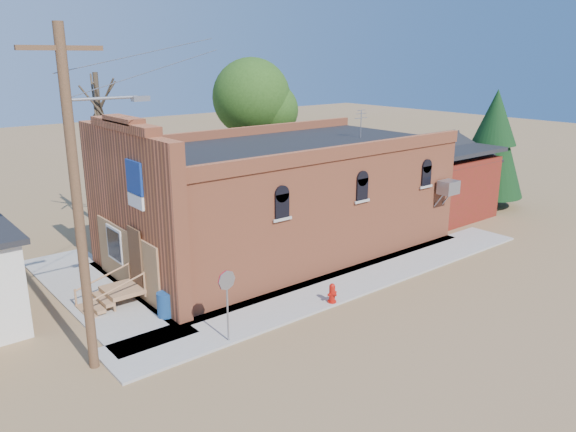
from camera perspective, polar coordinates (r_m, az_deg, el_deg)
ground at (r=19.80m, az=5.29°, el=-8.63°), size 120.00×120.00×0.00m
sidewalk_south at (r=21.34m, az=6.50°, el=-6.67°), size 19.00×2.20×0.08m
sidewalk_west at (r=21.45m, az=-18.84°, el=-7.35°), size 2.60×10.00×0.08m
brick_bar at (r=23.95m, az=-0.92°, el=1.78°), size 16.40×7.97×6.30m
red_shed at (r=30.89m, az=13.64°, el=4.44°), size 5.40×6.40×4.30m
utility_pole at (r=15.09m, az=-20.48°, el=1.73°), size 3.12×0.26×9.00m
tree_bare_near at (r=27.62m, az=-18.73°, el=10.48°), size 2.80×2.80×7.65m
tree_leafy at (r=32.32m, az=-3.72°, el=11.92°), size 4.40×4.40×8.15m
evergreen_tree at (r=33.11m, az=20.14°, el=7.21°), size 3.60×3.60×6.50m
fire_hydrant at (r=19.38m, az=4.51°, el=-7.81°), size 0.40×0.40×0.69m
stop_sign at (r=16.43m, az=-6.24°, el=-7.18°), size 0.60×0.13×2.22m
trash_barrel at (r=18.75m, az=-12.36°, el=-8.78°), size 0.68×0.68×0.82m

